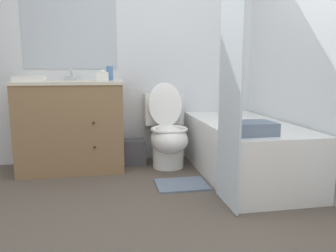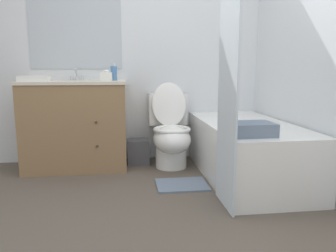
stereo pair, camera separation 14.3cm
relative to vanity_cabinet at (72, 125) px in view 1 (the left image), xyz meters
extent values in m
plane|color=brown|center=(0.75, -1.49, -0.46)|extent=(14.00, 14.00, 0.00)
cube|color=silver|center=(0.75, 0.30, 0.79)|extent=(8.00, 0.05, 2.50)
cube|color=#B2BCC6|center=(0.00, 0.27, 1.02)|extent=(0.95, 0.01, 0.93)
cube|color=silver|center=(2.03, -0.60, 0.79)|extent=(0.05, 2.77, 2.50)
cube|color=olive|center=(0.00, 0.00, -0.03)|extent=(1.00, 0.56, 0.87)
cube|color=beige|center=(0.00, 0.00, 0.42)|extent=(1.02, 0.58, 0.03)
cylinder|color=white|center=(0.00, 0.00, 0.38)|extent=(0.35, 0.35, 0.10)
sphere|color=#382D23|center=(0.23, -0.29, 0.06)|extent=(0.02, 0.02, 0.02)
sphere|color=#382D23|center=(0.23, -0.29, -0.17)|extent=(0.02, 0.02, 0.02)
cylinder|color=silver|center=(0.00, 0.21, 0.46)|extent=(0.04, 0.04, 0.04)
cylinder|color=silver|center=(0.00, 0.17, 0.52)|extent=(0.02, 0.11, 0.09)
cylinder|color=silver|center=(-0.06, 0.21, 0.46)|extent=(0.03, 0.03, 0.04)
cylinder|color=silver|center=(0.05, 0.21, 0.46)|extent=(0.03, 0.03, 0.04)
cylinder|color=white|center=(0.96, -0.11, -0.34)|extent=(0.32, 0.32, 0.23)
ellipsoid|color=white|center=(0.96, -0.17, -0.15)|extent=(0.38, 0.50, 0.29)
torus|color=white|center=(0.96, -0.17, -0.05)|extent=(0.38, 0.38, 0.04)
cube|color=white|center=(0.96, 0.17, 0.12)|extent=(0.42, 0.18, 0.34)
ellipsoid|color=white|center=(0.96, 0.05, 0.18)|extent=(0.36, 0.15, 0.46)
cube|color=white|center=(1.62, -0.52, -0.20)|extent=(0.77, 1.60, 0.52)
cube|color=#ACB1B2|center=(1.62, -0.52, 0.06)|extent=(0.65, 1.48, 0.01)
cube|color=silver|center=(1.22, -1.15, 0.48)|extent=(0.02, 0.43, 1.87)
cube|color=#4C4C51|center=(0.63, 0.06, -0.32)|extent=(0.23, 0.20, 0.27)
cube|color=white|center=(0.32, -0.03, 0.48)|extent=(0.12, 0.14, 0.08)
ellipsoid|color=white|center=(0.32, -0.03, 0.53)|extent=(0.05, 0.04, 0.03)
cylinder|color=#4C7AB2|center=(0.39, 0.07, 0.51)|extent=(0.07, 0.07, 0.14)
cylinder|color=silver|center=(0.39, 0.07, 0.60)|extent=(0.04, 0.04, 0.03)
cube|color=white|center=(-0.34, -0.19, 0.46)|extent=(0.27, 0.14, 0.05)
cube|color=slate|center=(1.44, -1.09, 0.11)|extent=(0.31, 0.25, 0.10)
cube|color=slate|center=(0.98, -0.68, -0.45)|extent=(0.45, 0.34, 0.02)
camera|label=1|loc=(0.36, -3.36, 0.55)|focal=35.00mm
camera|label=2|loc=(0.50, -3.39, 0.55)|focal=35.00mm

